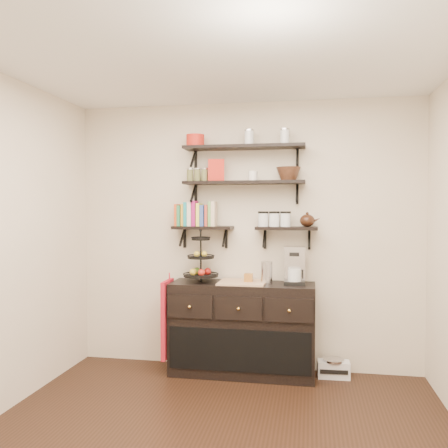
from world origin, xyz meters
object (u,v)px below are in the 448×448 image
sideboard (242,328)px  radio (334,368)px  fruit_stand (201,264)px  coffee_maker (295,266)px

sideboard → radio: (0.88, 0.06, -0.36)m
fruit_stand → coffee_maker: 0.92m
sideboard → fruit_stand: fruit_stand is taller
sideboard → fruit_stand: 0.75m
sideboard → fruit_stand: bearing=179.5°
fruit_stand → radio: (1.29, 0.06, -0.98)m
sideboard → fruit_stand: (-0.41, 0.00, 0.62)m
fruit_stand → coffee_maker: size_ratio=1.38×
coffee_maker → sideboard: bearing=-179.4°
fruit_stand → coffee_maker: bearing=1.3°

